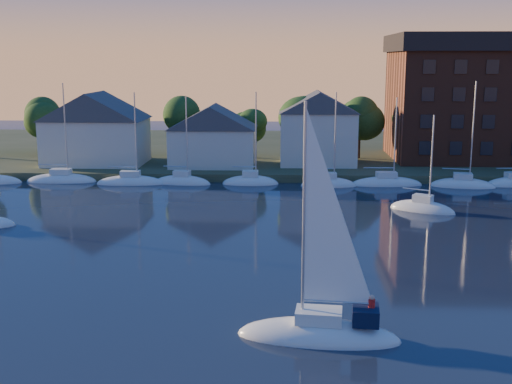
# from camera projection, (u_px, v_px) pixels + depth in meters

# --- Properties ---
(ground) EXTENTS (260.00, 260.00, 0.00)m
(ground) POSITION_uv_depth(u_px,v_px,m) (210.00, 382.00, 30.19)
(ground) COLOR black
(ground) RESTS_ON ground
(shoreline_land) EXTENTS (160.00, 50.00, 2.00)m
(shoreline_land) POSITION_uv_depth(u_px,v_px,m) (262.00, 154.00, 103.56)
(shoreline_land) COLOR #313C23
(shoreline_land) RESTS_ON ground
(wooden_dock) EXTENTS (120.00, 3.00, 1.00)m
(wooden_dock) POSITION_uv_depth(u_px,v_px,m) (256.00, 180.00, 81.06)
(wooden_dock) COLOR brown
(wooden_dock) RESTS_ON ground
(clubhouse_west) EXTENTS (13.65, 9.45, 9.64)m
(clubhouse_west) POSITION_uv_depth(u_px,v_px,m) (96.00, 127.00, 86.65)
(clubhouse_west) COLOR beige
(clubhouse_west) RESTS_ON shoreline_land
(clubhouse_centre) EXTENTS (11.55, 8.40, 8.08)m
(clubhouse_centre) POSITION_uv_depth(u_px,v_px,m) (213.00, 135.00, 85.17)
(clubhouse_centre) COLOR beige
(clubhouse_centre) RESTS_ON shoreline_land
(clubhouse_east) EXTENTS (10.50, 8.40, 9.80)m
(clubhouse_east) POSITION_uv_depth(u_px,v_px,m) (318.00, 127.00, 86.36)
(clubhouse_east) COLOR beige
(clubhouse_east) RESTS_ON shoreline_land
(condo_block) EXTENTS (31.00, 17.00, 17.40)m
(condo_block) POSITION_uv_depth(u_px,v_px,m) (501.00, 97.00, 90.32)
(condo_block) COLOR brown
(condo_block) RESTS_ON shoreline_land
(tree_line) EXTENTS (93.40, 5.40, 8.90)m
(tree_line) POSITION_uv_depth(u_px,v_px,m) (274.00, 116.00, 90.29)
(tree_line) COLOR #362618
(tree_line) RESTS_ON shoreline_land
(moored_fleet) EXTENTS (95.50, 2.40, 12.05)m
(moored_fleet) POSITION_uv_depth(u_px,v_px,m) (288.00, 184.00, 77.94)
(moored_fleet) COLOR silver
(moored_fleet) RESTS_ON ground
(hero_sailboat) EXTENTS (9.18, 3.77, 13.96)m
(hero_sailboat) POSITION_uv_depth(u_px,v_px,m) (321.00, 328.00, 34.86)
(hero_sailboat) COLOR silver
(hero_sailboat) RESTS_ON ground
(drifting_sailboat_right) EXTENTS (6.91, 5.22, 10.75)m
(drifting_sailboat_right) POSITION_uv_depth(u_px,v_px,m) (422.00, 210.00, 64.38)
(drifting_sailboat_right) COLOR silver
(drifting_sailboat_right) RESTS_ON ground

